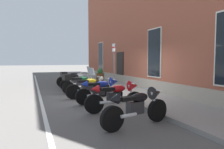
# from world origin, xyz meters

# --- Properties ---
(ground_plane) EXTENTS (140.00, 140.00, 0.00)m
(ground_plane) POSITION_xyz_m (0.00, 0.00, 0.00)
(ground_plane) COLOR #565451
(sidewalk) EXTENTS (32.07, 2.38, 0.13)m
(sidewalk) POSITION_xyz_m (0.00, 1.19, 0.07)
(sidewalk) COLOR gray
(sidewalk) RESTS_ON ground_plane
(lane_stripe) EXTENTS (32.07, 0.12, 0.01)m
(lane_stripe) POSITION_xyz_m (0.00, -3.20, 0.00)
(lane_stripe) COLOR silver
(lane_stripe) RESTS_ON ground_plane
(brick_pub_facade) EXTENTS (26.07, 6.61, 9.04)m
(brick_pub_facade) POSITION_xyz_m (0.00, 5.63, 4.51)
(brick_pub_facade) COLOR brown
(brick_pub_facade) RESTS_ON ground_plane
(motorcycle_black_naked) EXTENTS (0.62, 2.08, 0.98)m
(motorcycle_black_naked) POSITION_xyz_m (-4.36, -1.02, 0.49)
(motorcycle_black_naked) COLOR black
(motorcycle_black_naked) RESTS_ON ground_plane
(motorcycle_silver_touring) EXTENTS (0.70, 2.18, 1.36)m
(motorcycle_silver_touring) POSITION_xyz_m (-2.82, -1.09, 0.57)
(motorcycle_silver_touring) COLOR black
(motorcycle_silver_touring) RESTS_ON ground_plane
(motorcycle_green_touring) EXTENTS (0.85, 2.10, 1.31)m
(motorcycle_green_touring) POSITION_xyz_m (-1.47, -1.21, 0.55)
(motorcycle_green_touring) COLOR black
(motorcycle_green_touring) RESTS_ON ground_plane
(motorcycle_yellow_naked) EXTENTS (0.62, 2.14, 0.96)m
(motorcycle_yellow_naked) POSITION_xyz_m (0.01, -1.10, 0.48)
(motorcycle_yellow_naked) COLOR black
(motorcycle_yellow_naked) RESTS_ON ground_plane
(motorcycle_blue_sport) EXTENTS (0.62, 2.01, 1.03)m
(motorcycle_blue_sport) POSITION_xyz_m (1.33, -0.95, 0.56)
(motorcycle_blue_sport) COLOR black
(motorcycle_blue_sport) RESTS_ON ground_plane
(motorcycle_red_sport) EXTENTS (0.62, 2.10, 1.02)m
(motorcycle_red_sport) POSITION_xyz_m (2.77, -0.88, 0.56)
(motorcycle_red_sport) COLOR black
(motorcycle_red_sport) RESTS_ON ground_plane
(motorcycle_black_sport) EXTENTS (0.73, 2.13, 1.00)m
(motorcycle_black_sport) POSITION_xyz_m (4.37, -0.95, 0.55)
(motorcycle_black_sport) COLOR black
(motorcycle_black_sport) RESTS_ON ground_plane
(parking_sign) EXTENTS (0.36, 0.07, 2.55)m
(parking_sign) POSITION_xyz_m (-1.61, 0.77, 1.77)
(parking_sign) COLOR #4C4C51
(parking_sign) RESTS_ON sidewalk
(barrel_planter) EXTENTS (0.58, 0.58, 1.03)m
(barrel_planter) POSITION_xyz_m (-4.56, 0.93, 0.59)
(barrel_planter) COLOR brown
(barrel_planter) RESTS_ON sidewalk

